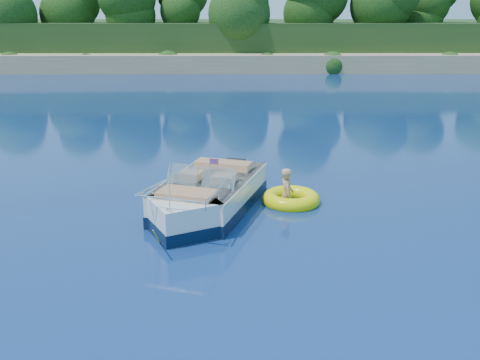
{
  "coord_description": "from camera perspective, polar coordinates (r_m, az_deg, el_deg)",
  "views": [
    {
      "loc": [
        -1.46,
        -11.04,
        4.69
      ],
      "look_at": [
        -1.37,
        1.4,
        0.85
      ],
      "focal_mm": 40.0,
      "sensor_mm": 36.0,
      "label": 1
    }
  ],
  "objects": [
    {
      "name": "tow_tube",
      "position": [
        14.01,
        5.46,
        -2.03
      ],
      "size": [
        1.78,
        1.78,
        0.4
      ],
      "rotation": [
        0.0,
        0.0,
        -0.2
      ],
      "color": "#FAF406",
      "rests_on": "ground"
    },
    {
      "name": "boy",
      "position": [
        14.03,
        4.94,
        -2.44
      ],
      "size": [
        0.43,
        0.83,
        1.57
      ],
      "primitive_type": "imported",
      "rotation": [
        0.0,
        -0.17,
        1.66
      ],
      "color": "tan",
      "rests_on": "ground"
    },
    {
      "name": "shoreline",
      "position": [
        74.92,
        0.71,
        14.33
      ],
      "size": [
        170.0,
        59.0,
        6.0
      ],
      "color": "#8D7852",
      "rests_on": "ground"
    },
    {
      "name": "ground",
      "position": [
        12.08,
        6.59,
        -5.81
      ],
      "size": [
        160.0,
        160.0,
        0.0
      ],
      "primitive_type": "plane",
      "color": "#0A1E4B",
      "rests_on": "ground"
    },
    {
      "name": "motorboat",
      "position": [
        13.2,
        -3.66,
        -2.06
      ],
      "size": [
        2.97,
        5.28,
        1.82
      ],
      "rotation": [
        0.0,
        0.0,
        -0.31
      ],
      "color": "white",
      "rests_on": "ground"
    },
    {
      "name": "treeline",
      "position": [
        52.08,
        1.29,
        18.11
      ],
      "size": [
        150.0,
        7.12,
        8.19
      ],
      "color": "#301F10",
      "rests_on": "ground"
    }
  ]
}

